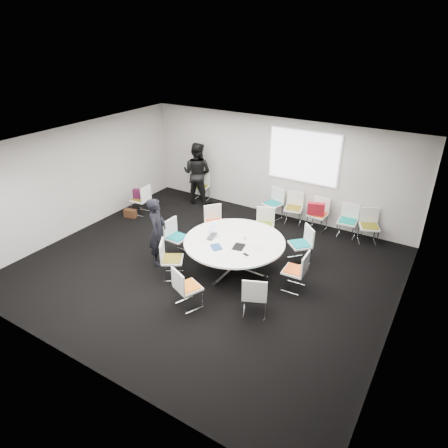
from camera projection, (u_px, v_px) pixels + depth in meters
The scene contains 31 objects.
room_shell at pixel (210, 213), 8.49m from camera, with size 8.08×7.08×2.88m.
conference_table at pixel (234, 248), 8.88m from camera, with size 2.24×2.24×0.73m.
projection_screen at pixel (303, 157), 10.59m from camera, with size 1.90×0.03×1.35m, color white.
chair_ring_a at pixel (295, 278), 8.31m from camera, with size 0.47×0.48×0.88m.
chair_ring_b at pixel (300, 251), 9.29m from camera, with size 0.64×0.64×0.88m.
chair_ring_c at pixel (264, 232), 10.16m from camera, with size 0.59×0.59×0.88m.
chair_ring_d at pixel (215, 229), 10.29m from camera, with size 0.64×0.64×0.88m.
chair_ring_e at pixel (177, 244), 9.59m from camera, with size 0.47×0.48×0.88m.
chair_ring_f at pixel (172, 266), 8.71m from camera, with size 0.62×0.63×0.88m.
chair_ring_g at pixel (188, 295), 7.79m from camera, with size 0.60×0.59×0.88m.
chair_ring_h at pixel (254, 302), 7.58m from camera, with size 0.60×0.60×0.88m.
chair_back_a at pixel (273, 209), 11.38m from camera, with size 0.56×0.55×0.88m.
chair_back_b at pixel (293, 214), 11.09m from camera, with size 0.55×0.54×0.88m.
chair_back_c at pixel (317, 220), 10.75m from camera, with size 0.49×0.48×0.88m.
chair_back_d at pixel (347, 227), 10.37m from camera, with size 0.49×0.48×0.88m.
chair_back_e at pixel (368, 233), 10.11m from camera, with size 0.60×0.59×0.88m.
chair_spare_left at pixel (142, 205), 11.66m from camera, with size 0.49×0.50×0.88m.
chair_person_back at pixel (201, 192), 12.55m from camera, with size 0.50×0.49×0.88m.
person_main at pixel (158, 232), 9.01m from camera, with size 0.59×0.39×1.61m, color black.
person_back at pixel (197, 173), 12.12m from camera, with size 0.92×0.72×1.90m, color black.
laptop at pixel (214, 237), 8.93m from camera, with size 0.35×0.23×0.03m, color #333338.
laptop_lid at pixel (212, 228), 9.06m from camera, with size 0.30×0.02×0.22m, color silver.
notebook_black at pixel (239, 247), 8.53m from camera, with size 0.22×0.30×0.02m, color black.
tablet_folio at pixel (216, 247), 8.52m from camera, with size 0.26×0.20×0.03m, color navy.
papers_right at pixel (258, 241), 8.76m from camera, with size 0.30×0.21×0.00m, color white.
papers_front at pixel (257, 249), 8.47m from camera, with size 0.30×0.21×0.00m, color silver.
cup at pixel (245, 238), 8.82m from camera, with size 0.08×0.08×0.09m, color white.
phone at pixel (246, 255), 8.25m from camera, with size 0.14×0.07×0.01m, color black.
maroon_bag at pixel (140, 194), 11.51m from camera, with size 0.40×0.14×0.28m, color #42112C.
brown_bag at pixel (130, 213), 11.51m from camera, with size 0.36×0.16×0.24m, color #392012.
red_jacket at pixel (316, 209), 10.39m from camera, with size 0.44×0.10×0.35m, color maroon.
Camera 1 is at (4.38, -6.40, 4.99)m, focal length 32.00 mm.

